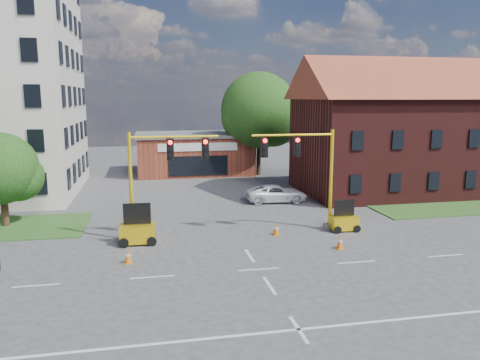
{
  "coord_description": "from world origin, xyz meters",
  "views": [
    {
      "loc": [
        -5.05,
        -20.64,
        8.09
      ],
      "look_at": [
        1.09,
        10.0,
        2.57
      ],
      "focal_mm": 35.0,
      "sensor_mm": 36.0,
      "label": 1
    }
  ],
  "objects": [
    {
      "name": "signal_mast_east",
      "position": [
        4.36,
        6.0,
        3.92
      ],
      "size": [
        5.3,
        0.6,
        6.2
      ],
      "color": "gray",
      "rests_on": "ground"
    },
    {
      "name": "cone_d",
      "position": [
        2.35,
        5.28,
        0.34
      ],
      "size": [
        0.4,
        0.4,
        0.7
      ],
      "color": "orange",
      "rests_on": "ground"
    },
    {
      "name": "townhouse_row",
      "position": [
        18.0,
        16.0,
        5.93
      ],
      "size": [
        21.0,
        11.0,
        11.5
      ],
      "color": "#441614",
      "rests_on": "ground"
    },
    {
      "name": "tree_nw_front",
      "position": [
        -13.77,
        10.58,
        3.58
      ],
      "size": [
        4.7,
        4.48,
        5.98
      ],
      "color": "#372614",
      "rests_on": "ground"
    },
    {
      "name": "pickup_white",
      "position": [
        4.83,
        14.04,
        0.66
      ],
      "size": [
        4.87,
        2.43,
        1.32
      ],
      "primitive_type": "imported",
      "rotation": [
        0.0,
        0.0,
        1.52
      ],
      "color": "white",
      "rests_on": "ground"
    },
    {
      "name": "cone_a",
      "position": [
        -6.14,
        2.07,
        0.34
      ],
      "size": [
        0.4,
        0.4,
        0.7
      ],
      "color": "orange",
      "rests_on": "ground"
    },
    {
      "name": "trailer_east",
      "position": [
        6.7,
        5.44,
        0.57
      ],
      "size": [
        1.65,
        1.13,
        1.83
      ],
      "rotation": [
        0.0,
        0.0,
        -0.04
      ],
      "color": "yellow",
      "rests_on": "ground"
    },
    {
      "name": "brick_shop",
      "position": [
        0.0,
        29.98,
        2.16
      ],
      "size": [
        12.4,
        8.4,
        4.3
      ],
      "color": "maroon",
      "rests_on": "ground"
    },
    {
      "name": "trailer_west",
      "position": [
        -5.71,
        5.28,
        0.69
      ],
      "size": [
        1.98,
        1.36,
        2.2
      ],
      "rotation": [
        0.0,
        0.0,
        -0.04
      ],
      "color": "yellow",
      "rests_on": "ground"
    },
    {
      "name": "grass_verge_ne",
      "position": [
        18.0,
        9.0,
        0.04
      ],
      "size": [
        14.0,
        4.0,
        0.08
      ],
      "primitive_type": "cube",
      "color": "#26521E",
      "rests_on": "ground"
    },
    {
      "name": "lane_markings",
      "position": [
        0.0,
        -3.0,
        0.01
      ],
      "size": [
        60.0,
        36.0,
        0.01
      ],
      "primitive_type": null,
      "color": "silver",
      "rests_on": "ground"
    },
    {
      "name": "tree_large",
      "position": [
        6.9,
        27.08,
        6.51
      ],
      "size": [
        8.34,
        7.94,
        10.76
      ],
      "color": "#372614",
      "rests_on": "ground"
    },
    {
      "name": "cone_b",
      "position": [
        -5.59,
        6.52,
        0.34
      ],
      "size": [
        0.4,
        0.4,
        0.7
      ],
      "color": "orange",
      "rests_on": "ground"
    },
    {
      "name": "ground",
      "position": [
        0.0,
        0.0,
        0.0
      ],
      "size": [
        120.0,
        120.0,
        0.0
      ],
      "primitive_type": "plane",
      "color": "#3D3D40",
      "rests_on": "ground"
    },
    {
      "name": "signal_mast_west",
      "position": [
        -4.36,
        6.0,
        3.92
      ],
      "size": [
        5.3,
        0.6,
        6.2
      ],
      "color": "gray",
      "rests_on": "ground"
    },
    {
      "name": "cone_c",
      "position": [
        5.04,
        2.12,
        0.34
      ],
      "size": [
        0.4,
        0.4,
        0.7
      ],
      "color": "orange",
      "rests_on": "ground"
    }
  ]
}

